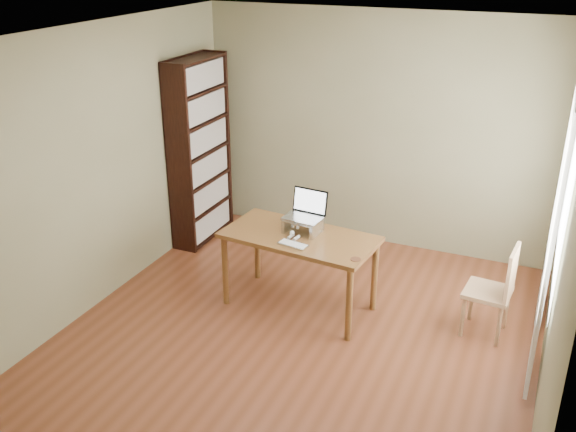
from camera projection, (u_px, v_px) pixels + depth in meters
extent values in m
cube|color=brown|center=(296.00, 341.00, 5.65)|extent=(4.00, 4.50, 0.02)
cube|color=white|center=(298.00, 35.00, 4.61)|extent=(4.00, 4.50, 0.02)
cube|color=#817D56|center=(377.00, 132.00, 7.03)|extent=(4.00, 0.02, 2.60)
cube|color=#817D56|center=(122.00, 360.00, 3.23)|extent=(4.00, 0.02, 2.60)
cube|color=#817D56|center=(95.00, 170.00, 5.87)|extent=(0.02, 4.50, 2.60)
cube|color=#817D56|center=(566.00, 248.00, 4.39)|extent=(0.02, 4.50, 2.60)
cube|color=white|center=(568.00, 194.00, 5.04)|extent=(0.01, 1.80, 1.40)
cube|color=black|center=(179.00, 162.00, 6.85)|extent=(0.30, 0.04, 2.10)
cube|color=black|center=(218.00, 141.00, 7.57)|extent=(0.30, 0.04, 2.10)
cube|color=black|center=(189.00, 149.00, 7.26)|extent=(0.02, 0.90, 2.10)
cube|color=black|center=(204.00, 233.00, 7.61)|extent=(0.30, 0.84, 0.02)
cube|color=black|center=(206.00, 220.00, 7.54)|extent=(0.20, 0.78, 0.28)
cube|color=black|center=(203.00, 207.00, 7.48)|extent=(0.30, 0.84, 0.03)
cube|color=black|center=(204.00, 194.00, 7.40)|extent=(0.20, 0.78, 0.28)
cube|color=black|center=(201.00, 179.00, 7.34)|extent=(0.30, 0.84, 0.02)
cube|color=black|center=(203.00, 166.00, 7.26)|extent=(0.20, 0.78, 0.28)
cube|color=black|center=(199.00, 151.00, 7.21)|extent=(0.30, 0.84, 0.02)
cube|color=black|center=(201.00, 137.00, 7.13)|extent=(0.20, 0.78, 0.28)
cube|color=black|center=(198.00, 121.00, 7.07)|extent=(0.30, 0.84, 0.02)
cube|color=black|center=(199.00, 107.00, 6.99)|extent=(0.20, 0.78, 0.28)
cube|color=black|center=(196.00, 91.00, 6.94)|extent=(0.30, 0.84, 0.02)
cube|color=black|center=(198.00, 75.00, 6.86)|extent=(0.20, 0.78, 0.28)
cube|color=black|center=(194.00, 59.00, 6.80)|extent=(0.30, 0.84, 0.03)
cube|color=white|center=(551.00, 250.00, 4.70)|extent=(0.03, 0.70, 2.20)
cube|color=white|center=(558.00, 199.00, 5.62)|extent=(0.03, 0.70, 2.20)
cube|color=brown|center=(300.00, 237.00, 5.88)|extent=(1.46, 0.83, 0.04)
cylinder|color=brown|center=(252.00, 248.00, 6.51)|extent=(0.06, 0.06, 0.71)
cylinder|color=brown|center=(374.00, 273.00, 6.04)|extent=(0.06, 0.06, 0.71)
cylinder|color=brown|center=(224.00, 274.00, 6.02)|extent=(0.06, 0.06, 0.71)
cylinder|color=brown|center=(355.00, 302.00, 5.55)|extent=(0.06, 0.06, 0.71)
cube|color=silver|center=(289.00, 223.00, 5.97)|extent=(0.03, 0.25, 0.12)
cube|color=silver|center=(318.00, 229.00, 5.86)|extent=(0.03, 0.25, 0.12)
cube|color=silver|center=(303.00, 219.00, 5.89)|extent=(0.32, 0.25, 0.01)
cube|color=silver|center=(303.00, 218.00, 5.88)|extent=(0.37, 0.27, 0.02)
cube|color=black|center=(309.00, 200.00, 5.95)|extent=(0.35, 0.08, 0.23)
cube|color=white|center=(309.00, 201.00, 5.95)|extent=(0.32, 0.07, 0.20)
cube|color=silver|center=(293.00, 245.00, 5.67)|extent=(0.29, 0.16, 0.02)
cube|color=white|center=(293.00, 244.00, 5.67)|extent=(0.26, 0.14, 0.00)
cylinder|color=brown|center=(356.00, 259.00, 5.43)|extent=(0.09, 0.09, 0.01)
ellipsoid|color=#413B33|center=(304.00, 225.00, 5.94)|extent=(0.16, 0.37, 0.13)
ellipsoid|color=#413B33|center=(309.00, 221.00, 6.03)|extent=(0.14, 0.15, 0.12)
ellipsoid|color=#413B33|center=(296.00, 231.00, 5.77)|extent=(0.10, 0.09, 0.09)
ellipsoid|color=silver|center=(298.00, 232.00, 5.82)|extent=(0.09, 0.09, 0.08)
sphere|color=silver|center=(295.00, 233.00, 5.75)|extent=(0.04, 0.04, 0.04)
cone|color=#413B33|center=(294.00, 226.00, 5.77)|extent=(0.03, 0.04, 0.04)
cone|color=#413B33|center=(300.00, 227.00, 5.75)|extent=(0.03, 0.04, 0.04)
cylinder|color=silver|center=(293.00, 237.00, 5.80)|extent=(0.03, 0.09, 0.03)
cylinder|color=silver|center=(299.00, 238.00, 5.78)|extent=(0.03, 0.09, 0.03)
cylinder|color=#413B33|center=(318.00, 225.00, 6.03)|extent=(0.13, 0.20, 0.03)
cube|color=tan|center=(488.00, 292.00, 5.60)|extent=(0.42, 0.42, 0.04)
cylinder|color=tan|center=(464.00, 317.00, 5.60)|extent=(0.04, 0.04, 0.41)
cylinder|color=tan|center=(501.00, 325.00, 5.49)|extent=(0.04, 0.04, 0.41)
cylinder|color=tan|center=(470.00, 300.00, 5.87)|extent=(0.04, 0.04, 0.41)
cylinder|color=tan|center=(505.00, 307.00, 5.75)|extent=(0.04, 0.04, 0.41)
cube|color=tan|center=(512.00, 273.00, 5.44)|extent=(0.06, 0.37, 0.46)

